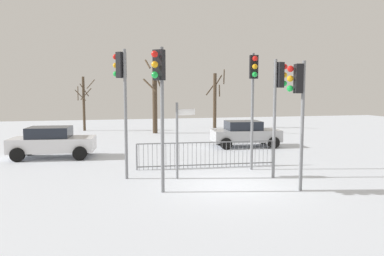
# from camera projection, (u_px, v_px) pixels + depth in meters

# --- Properties ---
(ground_plane) EXTENTS (60.00, 60.00, 0.00)m
(ground_plane) POSITION_uv_depth(u_px,v_px,m) (232.00, 186.00, 12.04)
(ground_plane) COLOR silver
(traffic_light_mid_right) EXTENTS (0.36, 0.56, 4.63)m
(traffic_light_mid_right) POSITION_uv_depth(u_px,v_px,m) (253.00, 85.00, 14.05)
(traffic_light_mid_right) COLOR slate
(traffic_light_mid_right) RESTS_ON ground
(traffic_light_rear_left) EXTENTS (0.56, 0.36, 4.27)m
(traffic_light_rear_left) POSITION_uv_depth(u_px,v_px,m) (278.00, 92.00, 12.91)
(traffic_light_rear_left) COLOR slate
(traffic_light_rear_left) RESTS_ON ground
(traffic_light_rear_right) EXTENTS (0.47, 0.46, 4.60)m
(traffic_light_rear_right) POSITION_uv_depth(u_px,v_px,m) (122.00, 85.00, 12.72)
(traffic_light_rear_right) COLOR slate
(traffic_light_rear_right) RESTS_ON ground
(traffic_light_foreground_left) EXTENTS (0.45, 0.48, 4.46)m
(traffic_light_foreground_left) POSITION_uv_depth(u_px,v_px,m) (160.00, 87.00, 10.79)
(traffic_light_foreground_left) COLOR slate
(traffic_light_foreground_left) RESTS_ON ground
(traffic_light_foreground_right) EXTENTS (0.56, 0.36, 4.07)m
(traffic_light_foreground_right) POSITION_uv_depth(u_px,v_px,m) (298.00, 96.00, 11.15)
(traffic_light_foreground_right) COLOR slate
(traffic_light_foreground_right) RESTS_ON ground
(direction_sign_post) EXTENTS (0.76, 0.29, 2.75)m
(direction_sign_post) POSITION_uv_depth(u_px,v_px,m) (179.00, 136.00, 12.86)
(direction_sign_post) COLOR slate
(direction_sign_post) RESTS_ON ground
(pedestrian_guard_railing) EXTENTS (5.80, 0.45, 1.07)m
(pedestrian_guard_railing) POSITION_uv_depth(u_px,v_px,m) (207.00, 154.00, 14.85)
(pedestrian_guard_railing) COLOR slate
(pedestrian_guard_railing) RESTS_ON ground
(car_silver_trailing) EXTENTS (3.93, 2.20, 1.47)m
(car_silver_trailing) POSITION_uv_depth(u_px,v_px,m) (245.00, 133.00, 20.47)
(car_silver_trailing) COLOR #B2B5BA
(car_silver_trailing) RESTS_ON ground
(car_white_near) EXTENTS (3.94, 2.23, 1.47)m
(car_white_near) POSITION_uv_depth(u_px,v_px,m) (52.00, 142.00, 17.04)
(car_white_near) COLOR silver
(car_white_near) RESTS_ON ground
(bare_tree_left) EXTENTS (1.57, 1.56, 4.30)m
(bare_tree_left) POSITION_uv_depth(u_px,v_px,m) (84.00, 102.00, 28.69)
(bare_tree_left) COLOR #473828
(bare_tree_left) RESTS_ON ground
(bare_tree_centre) EXTENTS (1.69, 1.53, 6.16)m
(bare_tree_centre) POSITION_uv_depth(u_px,v_px,m) (155.00, 95.00, 26.88)
(bare_tree_centre) COLOR #473828
(bare_tree_centre) RESTS_ON ground
(bare_tree_right) EXTENTS (1.81, 1.80, 4.95)m
(bare_tree_right) POSITION_uv_depth(u_px,v_px,m) (215.00, 99.00, 30.81)
(bare_tree_right) COLOR #473828
(bare_tree_right) RESTS_ON ground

